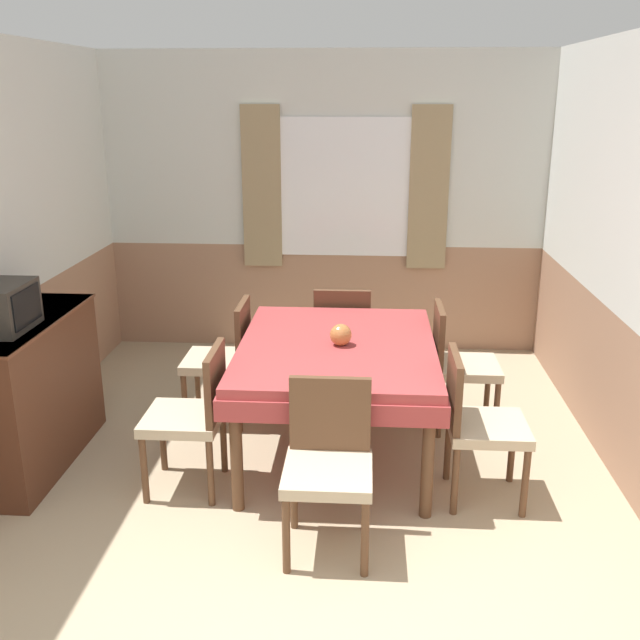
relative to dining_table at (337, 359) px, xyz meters
The scene contains 12 objects.
wall_back 2.20m from the dining_table, 95.48° to the left, with size 4.23×0.10×2.60m.
wall_right 1.84m from the dining_table, ahead, with size 0.05×4.75×2.60m.
dining_table is the anchor object (origin of this frame).
chair_head_near 0.99m from the dining_table, 90.00° to the right, with size 0.44×0.44×0.88m.
chair_left_far 0.95m from the dining_table, 150.06° to the left, with size 0.44×0.44×0.88m.
chair_left_near 0.95m from the dining_table, 150.06° to the right, with size 0.44×0.44×0.88m.
chair_right_near 0.95m from the dining_table, 29.94° to the right, with size 0.44×0.44×0.88m.
chair_right_far 0.95m from the dining_table, 29.94° to the left, with size 0.44×0.44×0.88m.
chair_head_window 0.99m from the dining_table, 90.00° to the left, with size 0.44×0.44×0.88m.
sideboard 1.91m from the dining_table, behind, with size 0.46×1.23×0.95m.
tv 1.98m from the dining_table, 167.58° to the right, with size 0.29×0.40×0.27m.
vase 0.18m from the dining_table, 55.11° to the right, with size 0.14×0.14×0.14m.
Camera 1 is at (0.38, -1.88, 2.24)m, focal length 40.00 mm.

